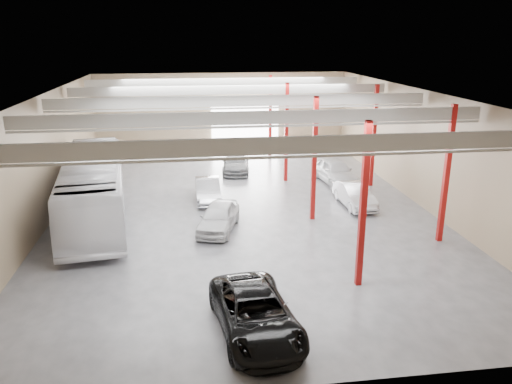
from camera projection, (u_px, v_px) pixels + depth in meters
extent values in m
cube|color=#49494E|center=(243.00, 210.00, 30.15)|extent=(22.00, 32.00, 0.01)
cube|color=#B7B7B2|center=(242.00, 93.00, 28.04)|extent=(22.00, 32.00, 0.12)
cube|color=#856B53|center=(222.00, 113.00, 44.21)|extent=(22.00, 0.12, 7.00)
cube|color=#856B53|center=(305.00, 282.00, 13.98)|extent=(22.00, 0.12, 7.00)
cube|color=#856B53|center=(46.00, 160.00, 27.66)|extent=(0.12, 32.00, 7.00)
cube|color=#856B53|center=(421.00, 148.00, 30.53)|extent=(0.12, 32.00, 7.00)
cube|color=white|center=(245.00, 124.00, 44.63)|extent=(6.00, 0.20, 5.00)
cube|color=maroon|center=(363.00, 206.00, 20.14)|extent=(0.25, 0.25, 7.00)
cube|color=maroon|center=(314.00, 160.00, 27.70)|extent=(0.25, 0.25, 7.00)
cube|color=maroon|center=(286.00, 133.00, 35.26)|extent=(0.25, 0.25, 7.00)
cube|color=maroon|center=(270.00, 118.00, 41.87)|extent=(0.25, 0.25, 7.00)
cube|color=maroon|center=(446.00, 175.00, 24.67)|extent=(0.25, 0.25, 7.00)
cube|color=maroon|center=(374.00, 136.00, 34.11)|extent=(0.25, 0.25, 7.00)
cube|color=#ACACA7|center=(281.00, 145.00, 16.84)|extent=(21.60, 0.15, 0.60)
cube|color=#ACACA7|center=(281.00, 157.00, 16.96)|extent=(21.60, 0.10, 0.10)
cube|color=#ACACA7|center=(256.00, 118.00, 22.51)|extent=(21.60, 0.15, 0.60)
cube|color=#ACACA7|center=(256.00, 126.00, 22.63)|extent=(21.60, 0.10, 0.10)
cube|color=#ACACA7|center=(242.00, 101.00, 28.18)|extent=(21.60, 0.15, 0.60)
cube|color=#ACACA7|center=(242.00, 108.00, 28.30)|extent=(21.60, 0.10, 0.10)
cube|color=#ACACA7|center=(232.00, 90.00, 33.85)|extent=(21.60, 0.15, 0.60)
cube|color=#ACACA7|center=(232.00, 96.00, 33.97)|extent=(21.60, 0.10, 0.10)
cube|color=#ACACA7|center=(225.00, 82.00, 39.52)|extent=(21.60, 0.15, 0.60)
cube|color=#ACACA7|center=(225.00, 87.00, 39.64)|extent=(21.60, 0.10, 0.10)
imported|color=silver|center=(94.00, 188.00, 28.11)|extent=(4.86, 13.74, 3.74)
imported|color=black|center=(255.00, 314.00, 17.50)|extent=(3.20, 5.81, 1.54)
imported|color=silver|center=(219.00, 217.00, 26.87)|extent=(2.94, 4.70, 1.49)
imported|color=#B1B1B6|center=(208.00, 190.00, 31.75)|extent=(1.53, 4.30, 1.41)
imported|color=slate|center=(236.00, 163.00, 38.50)|extent=(2.53, 5.10, 1.43)
imported|color=silver|center=(355.00, 195.00, 30.68)|extent=(1.66, 4.38, 1.43)
imported|color=silver|center=(335.00, 171.00, 35.59)|extent=(2.54, 5.17, 1.70)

